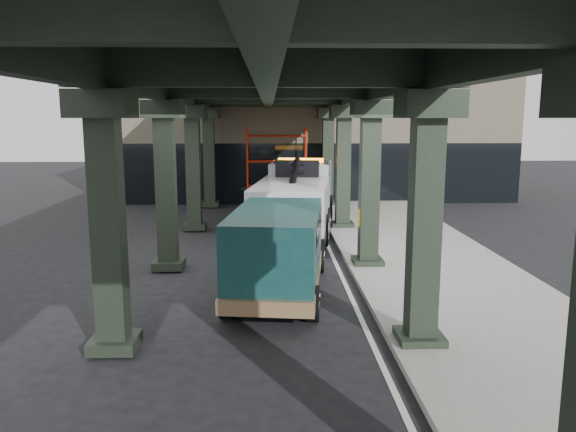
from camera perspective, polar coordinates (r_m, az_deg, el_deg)
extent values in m
plane|color=black|center=(15.15, -0.45, -7.36)|extent=(90.00, 90.00, 0.00)
cube|color=gray|center=(17.72, 14.14, -4.85)|extent=(5.00, 40.00, 0.15)
cube|color=silver|center=(17.19, 5.09, -5.28)|extent=(0.12, 38.00, 0.01)
cube|color=black|center=(11.05, 13.68, -0.79)|extent=(0.55, 0.55, 5.00)
cube|color=black|center=(10.87, 14.17, 10.94)|extent=(1.10, 1.10, 0.50)
cube|color=black|center=(11.70, 13.20, -12.03)|extent=(0.90, 0.90, 0.24)
cube|color=black|center=(16.84, 8.26, 2.99)|extent=(0.55, 0.55, 5.00)
cube|color=black|center=(16.73, 8.45, 10.67)|extent=(1.10, 1.10, 0.50)
cube|color=black|center=(17.27, 8.07, -4.67)|extent=(0.90, 0.90, 0.24)
cube|color=black|center=(22.74, 5.62, 4.82)|extent=(0.55, 0.55, 5.00)
cube|color=black|center=(22.66, 5.72, 10.50)|extent=(1.10, 1.10, 0.50)
cube|color=black|center=(23.06, 5.52, -0.93)|extent=(0.90, 0.90, 0.24)
cube|color=black|center=(28.68, 4.07, 5.89)|extent=(0.55, 0.55, 5.00)
cube|color=black|center=(28.61, 4.12, 10.39)|extent=(1.10, 1.10, 0.50)
cube|color=black|center=(28.94, 4.01, 1.31)|extent=(0.90, 0.90, 0.24)
cube|color=black|center=(11.08, -17.79, -0.97)|extent=(0.55, 0.55, 5.00)
cube|color=black|center=(10.90, -18.43, 10.73)|extent=(1.10, 1.10, 0.50)
cube|color=black|center=(11.72, -17.18, -12.18)|extent=(0.90, 0.90, 0.24)
cube|color=black|center=(16.86, -12.28, 2.88)|extent=(0.55, 0.55, 5.00)
cube|color=black|center=(16.74, -12.56, 10.54)|extent=(1.10, 1.10, 0.50)
cube|color=black|center=(17.29, -12.00, -4.78)|extent=(0.90, 0.90, 0.24)
cube|color=black|center=(22.75, -9.59, 4.74)|extent=(0.55, 0.55, 5.00)
cube|color=black|center=(22.67, -9.75, 10.41)|extent=(1.10, 1.10, 0.50)
cube|color=black|center=(23.07, -9.42, -1.01)|extent=(0.90, 0.90, 0.24)
cube|color=black|center=(28.69, -8.00, 5.82)|extent=(0.55, 0.55, 5.00)
cube|color=black|center=(28.62, -8.11, 10.32)|extent=(1.10, 1.10, 0.50)
cube|color=black|center=(28.95, -7.89, 1.24)|extent=(0.90, 0.90, 0.24)
cube|color=black|center=(16.76, 8.53, 13.40)|extent=(0.35, 32.00, 1.10)
cube|color=black|center=(16.77, -12.67, 13.27)|extent=(0.35, 32.00, 1.10)
cube|color=black|center=(16.49, -2.08, 13.56)|extent=(0.35, 32.00, 1.10)
cube|color=black|center=(16.55, -2.10, 15.98)|extent=(7.40, 32.00, 0.30)
cube|color=#C6B793|center=(34.54, 2.06, 9.08)|extent=(22.00, 10.00, 8.00)
cylinder|color=red|center=(29.49, -4.11, 5.03)|extent=(0.08, 0.08, 4.00)
cylinder|color=red|center=(28.69, -4.17, 4.89)|extent=(0.08, 0.08, 4.00)
cylinder|color=red|center=(29.52, 1.74, 5.05)|extent=(0.08, 0.08, 4.00)
cylinder|color=red|center=(28.73, 1.84, 4.92)|extent=(0.08, 0.08, 4.00)
cylinder|color=red|center=(29.57, -1.17, 3.12)|extent=(3.00, 0.08, 0.08)
cylinder|color=red|center=(29.44, -1.18, 5.63)|extent=(3.00, 0.08, 0.08)
cylinder|color=red|center=(29.38, -1.19, 8.16)|extent=(3.00, 0.08, 0.08)
cube|color=black|center=(21.81, 0.75, 0.01)|extent=(2.16, 8.09, 0.27)
cube|color=silver|center=(24.36, 1.34, 3.21)|extent=(2.84, 2.89, 1.92)
cube|color=silver|center=(25.54, 1.55, 2.31)|extent=(2.59, 1.09, 0.96)
cube|color=black|center=(24.57, 1.40, 4.52)|extent=(2.52, 1.70, 0.91)
cube|color=silver|center=(20.49, 0.43, 1.34)|extent=(3.28, 5.65, 1.50)
cube|color=orange|center=(24.05, 1.31, 5.68)|extent=(1.95, 0.56, 0.17)
cube|color=black|center=(22.48, 0.97, 4.84)|extent=(1.78, 0.87, 0.64)
cylinder|color=black|center=(20.60, 0.49, 3.63)|extent=(0.77, 3.74, 1.43)
cube|color=black|center=(18.03, -0.42, -3.31)|extent=(0.52, 1.53, 0.19)
cube|color=black|center=(17.32, -0.70, -4.05)|extent=(1.73, 0.50, 0.19)
cylinder|color=black|center=(24.95, -1.30, 0.89)|extent=(0.53, 1.22, 1.18)
cylinder|color=silver|center=(24.95, -1.30, 0.89)|extent=(0.50, 0.70, 0.65)
cylinder|color=black|center=(24.76, 4.11, 0.80)|extent=(0.53, 1.22, 1.18)
cylinder|color=silver|center=(24.76, 4.11, 0.80)|extent=(0.50, 0.70, 0.65)
cylinder|color=black|center=(21.51, -2.49, -0.57)|extent=(0.53, 1.22, 1.18)
cylinder|color=silver|center=(21.51, -2.49, -0.57)|extent=(0.50, 0.70, 0.65)
cylinder|color=black|center=(21.29, 3.78, -0.69)|extent=(0.53, 1.22, 1.18)
cylinder|color=silver|center=(21.29, 3.78, -0.69)|extent=(0.50, 0.70, 0.65)
cylinder|color=black|center=(20.16, -3.08, -1.29)|extent=(0.53, 1.22, 1.18)
cylinder|color=silver|center=(20.16, -3.08, -1.29)|extent=(0.50, 0.70, 0.65)
cylinder|color=black|center=(19.93, 3.61, -1.43)|extent=(0.53, 1.22, 1.18)
cylinder|color=silver|center=(19.93, 3.61, -1.43)|extent=(0.50, 0.70, 0.65)
cube|color=#0F3938|center=(16.64, -0.14, -2.48)|extent=(2.12, 1.31, 0.88)
cube|color=#0F3938|center=(13.94, -1.15, -3.27)|extent=(2.58, 4.62, 1.91)
cube|color=olive|center=(14.51, -0.97, -5.93)|extent=(2.75, 5.69, 0.34)
cube|color=black|center=(16.10, -0.27, -0.05)|extent=(1.94, 0.65, 0.82)
cube|color=black|center=(14.12, -1.03, -1.07)|extent=(2.50, 3.75, 0.54)
cube|color=silver|center=(17.23, 0.02, -3.38)|extent=(1.96, 0.35, 0.29)
cylinder|color=black|center=(16.82, -3.48, -4.17)|extent=(0.37, 0.85, 0.82)
cylinder|color=silver|center=(16.82, -3.48, -4.17)|extent=(0.37, 0.49, 0.45)
cylinder|color=black|center=(16.65, 3.21, -4.32)|extent=(0.37, 0.85, 0.82)
cylinder|color=silver|center=(16.65, 3.21, -4.32)|extent=(0.37, 0.49, 0.45)
cylinder|color=black|center=(12.94, -6.22, -8.57)|extent=(0.37, 0.85, 0.82)
cylinder|color=silver|center=(12.94, -6.22, -8.57)|extent=(0.37, 0.49, 0.45)
cylinder|color=black|center=(12.71, 2.57, -8.86)|extent=(0.37, 0.85, 0.82)
cylinder|color=silver|center=(12.71, 2.57, -8.86)|extent=(0.37, 0.49, 0.45)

